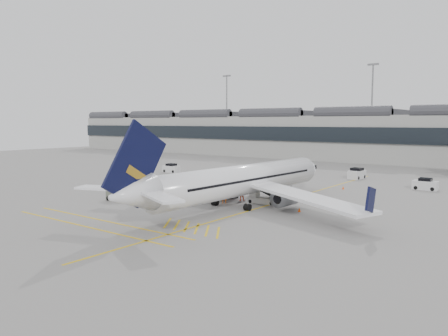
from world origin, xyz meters
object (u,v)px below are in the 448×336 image
Objects in this scene: airliner_main at (240,181)px; pushback_tug at (120,195)px; ramp_agent_b at (242,193)px; belt_loader at (262,199)px; ramp_agent_a at (224,195)px; baggage_cart_a at (218,190)px.

airliner_main is 15.01m from pushback_tug.
pushback_tug is at bearing -154.01° from airliner_main.
airliner_main is 20.00× the size of ramp_agent_b.
ramp_agent_b is 0.57× the size of pushback_tug.
airliner_main is at bearing -120.42° from belt_loader.
pushback_tug is (-11.30, -6.08, -0.29)m from ramp_agent_a.
pushback_tug is at bearing 173.38° from ramp_agent_a.
airliner_main is 8.05× the size of belt_loader.
ramp_agent_a reaches higher than ramp_agent_b.
airliner_main reaches higher than pushback_tug.
ramp_agent_b is 14.77m from pushback_tug.
ramp_agent_a is at bearing 178.06° from airliner_main.
ramp_agent_a reaches higher than pushback_tug.
belt_loader is 4.43m from ramp_agent_a.
ramp_agent_b is at bearing -12.26° from baggage_cart_a.
baggage_cart_a is 3.98m from ramp_agent_b.
airliner_main reaches higher than belt_loader.
ramp_agent_a is 2.77m from ramp_agent_b.
airliner_main reaches higher than ramp_agent_a.
ramp_agent_a reaches higher than baggage_cart_a.
ramp_agent_a is at bearing -150.98° from belt_loader.
airliner_main is 22.19× the size of baggage_cart_a.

